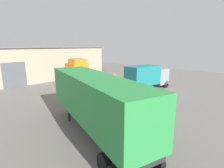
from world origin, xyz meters
TOP-DOWN VIEW (x-y plane):
  - ground_plane at (0.00, 0.00)m, footprint 60.00×60.00m
  - warehouse_building at (0.00, 17.28)m, footprint 24.68×7.08m
  - tractor_unit_orange at (1.13, 7.57)m, footprint 2.61×6.36m
  - container_trailer_green at (-7.09, -4.82)m, footprint 5.67×10.88m
  - box_truck_grey at (6.49, -0.50)m, footprint 6.82×3.63m
  - gravel_pile at (8.40, 7.46)m, footprint 3.68×3.68m
  - traffic_cone at (-0.94, 1.86)m, footprint 0.40×0.40m

SIDE VIEW (x-z plane):
  - ground_plane at x=0.00m, z-range 0.00..0.00m
  - traffic_cone at x=-0.94m, z-range -0.02..0.53m
  - gravel_pile at x=8.40m, z-range 0.00..1.25m
  - box_truck_grey at x=6.49m, z-range 0.20..3.45m
  - tractor_unit_orange at x=1.13m, z-range -0.12..3.88m
  - container_trailer_green at x=-7.09m, z-range 0.55..4.59m
  - warehouse_building at x=0.00m, z-range 0.01..5.77m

